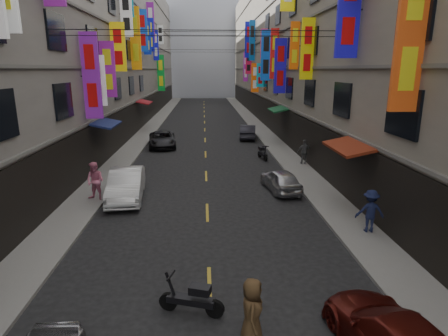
{
  "coord_description": "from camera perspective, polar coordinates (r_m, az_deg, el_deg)",
  "views": [
    {
      "loc": [
        -0.1,
        2.06,
        6.3
      ],
      "look_at": [
        0.4,
        11.34,
        3.84
      ],
      "focal_mm": 30.0,
      "sensor_mm": 36.0,
      "label": 1
    }
  ],
  "objects": [
    {
      "name": "haze_block",
      "position": [
        90.06,
        -3.2,
        17.79
      ],
      "size": [
        18.0,
        8.0,
        22.0
      ],
      "primitive_type": "cube",
      "color": "#B0B5C4",
      "rests_on": "ground"
    },
    {
      "name": "overhead_cables",
      "position": [
        28.05,
        -3.08,
        19.92
      ],
      "size": [
        14.0,
        38.04,
        1.24
      ],
      "color": "black",
      "rests_on": "ground"
    },
    {
      "name": "car_right_mid",
      "position": [
        20.1,
        8.63,
        -1.83
      ],
      "size": [
        1.92,
        3.68,
        1.19
      ],
      "primitive_type": "imported",
      "rotation": [
        0.0,
        0.0,
        3.29
      ],
      "color": "silver",
      "rests_on": "ground"
    },
    {
      "name": "scooter_crossing",
      "position": [
        10.47,
        -4.86,
        -19.26
      ],
      "size": [
        1.75,
        0.75,
        1.14
      ],
      "rotation": [
        0.0,
        0.0,
        1.27
      ],
      "color": "black",
      "rests_on": "ground"
    },
    {
      "name": "sidewalk_right",
      "position": [
        40.88,
        5.54,
        5.97
      ],
      "size": [
        2.0,
        90.0,
        0.12
      ],
      "primitive_type": "cube",
      "color": "slate",
      "rests_on": "ground"
    },
    {
      "name": "building_row_right",
      "position": [
        41.85,
        14.47,
        18.75
      ],
      "size": [
        10.14,
        90.0,
        19.0
      ],
      "color": "gray",
      "rests_on": "ground"
    },
    {
      "name": "shop_signage",
      "position": [
        32.83,
        -3.22,
        19.45
      ],
      "size": [
        14.0,
        55.0,
        12.14
      ],
      "color": "#103FBE",
      "rests_on": "ground"
    },
    {
      "name": "scooter_far_right",
      "position": [
        27.09,
        5.87,
        2.25
      ],
      "size": [
        0.61,
        1.79,
        1.14
      ],
      "rotation": [
        0.0,
        0.0,
        3.32
      ],
      "color": "black",
      "rests_on": "ground"
    },
    {
      "name": "pedestrian_lfar",
      "position": [
        19.18,
        -19.03,
        -1.89
      ],
      "size": [
        1.06,
        0.89,
        1.87
      ],
      "primitive_type": "imported",
      "rotation": [
        0.0,
        0.0,
        -0.34
      ],
      "color": "pink",
      "rests_on": "sidewalk_left"
    },
    {
      "name": "pedestrian_rnear",
      "position": [
        15.68,
        21.38,
        -6.11
      ],
      "size": [
        1.15,
        0.68,
        1.7
      ],
      "primitive_type": "imported",
      "rotation": [
        0.0,
        0.0,
        3.04
      ],
      "color": "#161C3D",
      "rests_on": "sidewalk_right"
    },
    {
      "name": "car_left_far",
      "position": [
        31.67,
        -9.4,
        4.34
      ],
      "size": [
        2.69,
        4.87,
        1.29
      ],
      "primitive_type": "imported",
      "rotation": [
        0.0,
        0.0,
        0.12
      ],
      "color": "black",
      "rests_on": "ground"
    },
    {
      "name": "building_row_left",
      "position": [
        41.79,
        -20.72,
        18.29
      ],
      "size": [
        10.14,
        90.0,
        19.0
      ],
      "color": "gray",
      "rests_on": "ground"
    },
    {
      "name": "car_right_far",
      "position": [
        35.08,
        3.66,
        5.53
      ],
      "size": [
        1.89,
        4.12,
        1.31
      ],
      "primitive_type": "imported",
      "rotation": [
        0.0,
        0.0,
        3.01
      ],
      "color": "#27272F",
      "rests_on": "ground"
    },
    {
      "name": "pedestrian_rfar",
      "position": [
        25.62,
        12.13,
        2.42
      ],
      "size": [
        0.97,
        0.57,
        1.65
      ],
      "primitive_type": "imported",
      "rotation": [
        0.0,
        0.0,
        3.12
      ],
      "color": "#5E5D60",
      "rests_on": "sidewalk_right"
    },
    {
      "name": "pedestrian_crossing",
      "position": [
        9.31,
        4.28,
        -21.09
      ],
      "size": [
        0.67,
        0.9,
        1.69
      ],
      "primitive_type": "imported",
      "rotation": [
        0.0,
        0.0,
        1.43
      ],
      "color": "#49341D",
      "rests_on": "ground"
    },
    {
      "name": "street_awnings",
      "position": [
        24.19,
        -5.87,
        6.91
      ],
      "size": [
        13.99,
        35.2,
        0.41
      ],
      "color": "#134922",
      "rests_on": "ground"
    },
    {
      "name": "sidewalk_left",
      "position": [
        40.85,
        -11.44,
        5.74
      ],
      "size": [
        2.0,
        90.0,
        0.12
      ],
      "primitive_type": "cube",
      "color": "slate",
      "rests_on": "ground"
    },
    {
      "name": "lane_markings",
      "position": [
        37.47,
        -2.93,
        5.13
      ],
      "size": [
        0.12,
        80.2,
        0.01
      ],
      "color": "gold",
      "rests_on": "ground"
    },
    {
      "name": "car_left_mid",
      "position": [
        19.23,
        -14.68,
        -2.46
      ],
      "size": [
        1.99,
        4.66,
        1.49
      ],
      "primitive_type": "imported",
      "rotation": [
        0.0,
        0.0,
        0.09
      ],
      "color": "white",
      "rests_on": "ground"
    }
  ]
}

